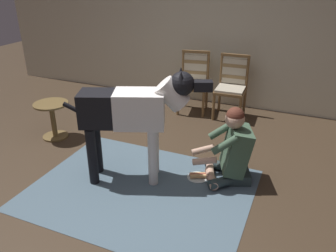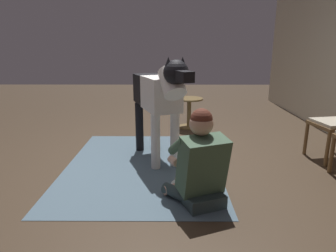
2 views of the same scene
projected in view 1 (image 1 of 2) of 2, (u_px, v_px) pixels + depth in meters
ground_plane at (133, 183)px, 3.84m from camera, size 14.62×14.62×0.00m
back_wall at (212, 27)px, 5.69m from camera, size 8.45×0.10×2.60m
area_rug at (141, 189)px, 3.73m from camera, size 2.33×1.79×0.01m
dining_chair_left_of_pair at (194, 79)px, 5.62m from camera, size 0.53×0.53×0.98m
dining_chair_right_of_pair at (232, 83)px, 5.40m from camera, size 0.48×0.49×0.98m
person_sitting_on_floor at (232, 151)px, 3.78m from camera, size 0.73×0.61×0.88m
large_dog at (134, 112)px, 3.61m from camera, size 1.49×0.71×1.28m
hot_dog_on_plate at (198, 176)px, 3.93m from camera, size 0.24×0.24×0.06m
round_side_table at (53, 117)px, 4.76m from camera, size 0.47×0.47×0.52m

